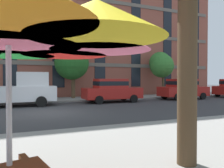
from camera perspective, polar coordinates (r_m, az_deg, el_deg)
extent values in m
plane|color=#38383A|center=(11.83, -16.57, -7.25)|extent=(120.00, 120.00, 0.00)
cube|color=gray|center=(18.56, -18.84, -4.06)|extent=(56.00, 3.60, 0.12)
cube|color=#934C3D|center=(27.82, -20.18, 17.51)|extent=(40.63, 12.00, 19.20)
cube|color=#6B6056|center=(20.69, -19.31, 5.17)|extent=(39.82, 0.08, 0.36)
cube|color=#6B6056|center=(21.17, -19.36, 13.84)|extent=(39.82, 0.08, 0.36)
cube|color=black|center=(24.98, 6.26, 20.48)|extent=(1.10, 0.06, 18.00)
cube|color=black|center=(27.08, 14.23, 18.90)|extent=(1.10, 0.06, 18.00)
cube|color=black|center=(29.59, 20.83, 17.30)|extent=(1.10, 0.06, 18.00)
cube|color=silver|center=(15.37, -24.07, -2.31)|extent=(5.10, 1.90, 0.96)
cube|color=silver|center=(15.36, -19.99, 1.19)|extent=(1.90, 1.75, 0.90)
cylinder|color=black|center=(14.51, -17.87, -4.37)|extent=(0.68, 0.22, 0.68)
cylinder|color=black|center=(16.40, -18.44, -3.75)|extent=(0.68, 0.22, 0.68)
cube|color=#B21E19|center=(16.68, 0.07, -2.37)|extent=(4.40, 1.76, 0.80)
cube|color=#B21E19|center=(16.59, -0.41, 0.17)|extent=(2.30, 1.55, 0.68)
cube|color=black|center=(16.59, -0.41, 0.17)|extent=(2.32, 1.57, 0.32)
cylinder|color=black|center=(18.07, 2.98, -3.38)|extent=(0.60, 0.22, 0.60)
cylinder|color=black|center=(16.50, 5.64, -3.80)|extent=(0.60, 0.22, 0.60)
cylinder|color=black|center=(17.06, -5.31, -3.64)|extent=(0.60, 0.22, 0.60)
cylinder|color=black|center=(15.40, -3.35, -4.15)|extent=(0.60, 0.22, 0.60)
cube|color=#B21E19|center=(20.29, 18.03, -1.80)|extent=(4.40, 1.76, 0.80)
cube|color=#B21E19|center=(20.17, 17.72, 0.28)|extent=(2.30, 1.55, 0.68)
cube|color=black|center=(20.17, 17.72, 0.28)|extent=(2.32, 1.57, 0.32)
cylinder|color=black|center=(21.88, 19.22, -2.65)|extent=(0.60, 0.22, 0.60)
cylinder|color=black|center=(20.61, 22.50, -2.91)|extent=(0.60, 0.22, 0.60)
cylinder|color=black|center=(20.16, 13.44, -2.94)|extent=(0.60, 0.22, 0.60)
cylinder|color=black|center=(18.77, 16.62, -3.25)|extent=(0.60, 0.22, 0.60)
cylinder|color=black|center=(24.53, 25.74, -2.30)|extent=(0.60, 0.22, 0.60)
cylinder|color=brown|center=(19.52, -10.01, -0.93)|extent=(0.34, 0.34, 2.05)
sphere|color=#236023|center=(19.61, -10.39, 5.47)|extent=(2.99, 2.99, 2.99)
sphere|color=#236023|center=(19.26, -10.40, 4.29)|extent=(2.10, 2.10, 2.10)
sphere|color=#236023|center=(19.72, -10.07, 4.82)|extent=(2.50, 2.50, 2.50)
cylinder|color=brown|center=(23.27, 13.12, -0.21)|extent=(0.26, 0.26, 2.38)
sphere|color=#387F33|center=(23.13, 12.80, 4.66)|extent=(2.45, 2.45, 2.45)
sphere|color=#387F33|center=(23.17, 12.45, 5.41)|extent=(2.15, 2.15, 2.15)
sphere|color=#387F33|center=(23.34, 12.33, 5.44)|extent=(2.22, 2.22, 2.22)
cylinder|color=silver|center=(2.69, -25.13, -9.49)|extent=(0.06, 0.06, 2.44)
cone|color=#E5668C|center=(2.86, -2.95, 12.21)|extent=(1.28, 1.28, 0.36)
cone|color=red|center=(3.50, -12.12, 10.14)|extent=(1.28, 1.28, 0.36)
cone|color=green|center=(3.75, -24.58, 9.46)|extent=(1.28, 1.28, 0.36)
cone|color=yellow|center=(2.07, -4.05, 16.56)|extent=(1.28, 1.28, 0.36)
cone|color=#E5668C|center=(2.71, -25.33, 13.60)|extent=(1.59, 1.59, 0.44)
cylinder|color=#4C3823|center=(4.35, 18.93, 4.52)|extent=(0.36, 0.36, 3.94)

